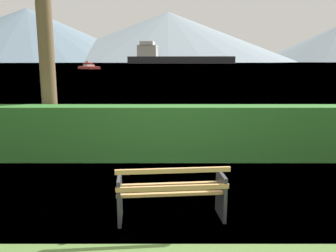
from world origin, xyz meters
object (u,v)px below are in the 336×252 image
object	(u,v)px
park_bench	(170,192)
fishing_boat_near	(87,67)
cargo_ship_large	(171,57)
sailboat_mid	(86,63)

from	to	relation	value
park_bench	fishing_boat_near	xyz separation A→B (m)	(-22.76, 94.86, 0.03)
cargo_ship_large	sailboat_mid	distance (m)	75.37
sailboat_mid	cargo_ship_large	bearing A→B (deg)	38.57
park_bench	fishing_boat_near	world-z (taller)	fishing_boat_near
fishing_boat_near	sailboat_mid	distance (m)	142.20
park_bench	cargo_ship_large	distance (m)	280.36
fishing_boat_near	sailboat_mid	bearing A→B (deg)	103.07
cargo_ship_large	fishing_boat_near	distance (m)	187.40
park_bench	sailboat_mid	bearing A→B (deg)	103.25
park_bench	cargo_ship_large	xyz separation A→B (m)	(3.90, 280.30, 4.52)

